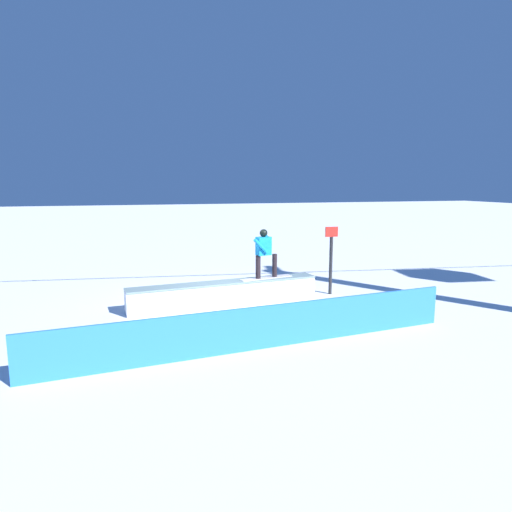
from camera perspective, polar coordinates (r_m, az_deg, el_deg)
ground_plane at (r=12.53m, az=-3.93°, el=-6.23°), size 120.00×120.00×0.00m
grind_box at (r=12.45m, az=-3.94°, el=-4.90°), size 5.40×1.18×0.66m
snowboarder at (r=12.64m, az=1.08°, el=0.54°), size 1.61×0.61×1.41m
safety_fence at (r=9.17m, az=0.70°, el=-9.13°), size 9.04×1.06×0.90m
trail_marker at (r=13.66m, az=9.55°, el=-0.31°), size 0.40×0.10×2.06m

